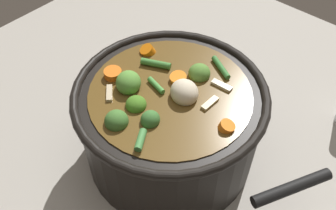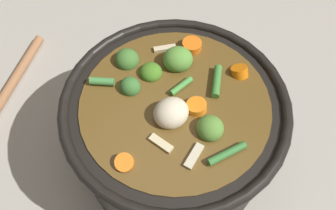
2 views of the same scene
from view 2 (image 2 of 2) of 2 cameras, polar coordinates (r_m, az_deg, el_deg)
The scene contains 2 objects.
ground_plane at distance 0.56m, azimuth 0.92°, elevation -7.89°, with size 1.10×1.10×0.00m, color #9E998E.
cooking_pot at distance 0.49m, azimuth 1.05°, elevation -3.86°, with size 0.30×0.30×0.18m.
Camera 2 is at (-0.20, -0.13, 0.51)m, focal length 35.88 mm.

